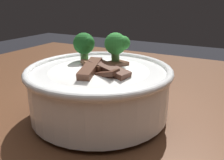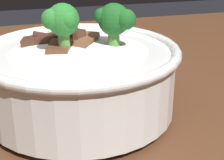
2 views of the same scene
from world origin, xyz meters
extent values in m
cube|color=#56331E|center=(-0.68, -0.44, 0.38)|extent=(0.07, 0.07, 0.76)
cylinder|color=white|center=(-0.18, 0.00, 0.81)|extent=(0.10, 0.10, 0.01)
cylinder|color=white|center=(-0.18, 0.00, 0.85)|extent=(0.23, 0.23, 0.08)
torus|color=white|center=(-0.18, 0.00, 0.89)|extent=(0.24, 0.24, 0.01)
ellipsoid|color=white|center=(-0.18, 0.00, 0.87)|extent=(0.20, 0.20, 0.05)
cube|color=#563323|center=(-0.18, -0.04, 0.90)|extent=(0.04, 0.07, 0.02)
cube|color=#4C2B1E|center=(-0.15, -0.02, 0.90)|extent=(0.07, 0.04, 0.02)
cube|color=brown|center=(-0.19, 0.00, 0.90)|extent=(0.05, 0.06, 0.02)
cube|color=brown|center=(-0.16, 0.00, 0.90)|extent=(0.04, 0.07, 0.01)
cube|color=#4C2B1E|center=(-0.16, -0.03, 0.89)|extent=(0.05, 0.02, 0.02)
cylinder|color=#5B9947|center=(-0.22, 0.01, 0.90)|extent=(0.01, 0.01, 0.02)
sphere|color=#1E6023|center=(-0.22, 0.01, 0.92)|extent=(0.04, 0.04, 0.04)
sphere|color=#1E6023|center=(-0.21, 0.01, 0.93)|extent=(0.02, 0.02, 0.02)
sphere|color=#1E6023|center=(-0.23, 0.03, 0.93)|extent=(0.02, 0.02, 0.02)
cylinder|color=#5B9947|center=(-0.16, 0.02, 0.90)|extent=(0.01, 0.01, 0.03)
sphere|color=#2D8433|center=(-0.16, 0.02, 0.93)|extent=(0.04, 0.04, 0.04)
sphere|color=#2D8433|center=(-0.15, 0.02, 0.93)|extent=(0.02, 0.02, 0.02)
sphere|color=#2D8433|center=(-0.17, 0.03, 0.93)|extent=(0.02, 0.02, 0.02)
camera|label=1|loc=(0.02, -0.32, 1.00)|focal=38.56mm
camera|label=2|loc=(-0.11, 0.39, 1.01)|focal=55.44mm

